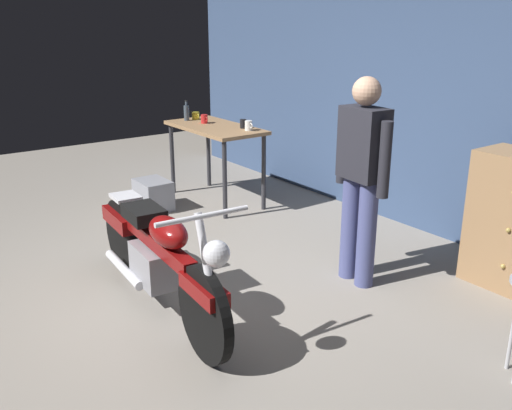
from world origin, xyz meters
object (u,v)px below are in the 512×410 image
object	(u,v)px
motorcycle	(157,254)
person_standing	(362,173)
bottle	(186,112)
mug_white_ceramic	(249,126)
mug_yellow_tall	(196,116)
storage_bin	(153,195)
mug_black_matte	(243,124)
mug_red_diner	(204,119)

from	to	relation	value
motorcycle	person_standing	bearing A→B (deg)	76.13
person_standing	bottle	bearing A→B (deg)	2.15
mug_white_ceramic	mug_yellow_tall	bearing A→B (deg)	-173.43
person_standing	mug_yellow_tall	xyz separation A→B (m)	(-3.00, 0.25, 0.02)
mug_white_ceramic	bottle	size ratio (longest dim) A/B	0.48
storage_bin	mug_black_matte	distance (m)	1.30
person_standing	storage_bin	size ratio (longest dim) A/B	3.80
person_standing	mug_white_ceramic	world-z (taller)	person_standing
mug_red_diner	bottle	distance (m)	0.30
mug_white_ceramic	mug_black_matte	world-z (taller)	mug_white_ceramic
motorcycle	storage_bin	distance (m)	2.39
person_standing	mug_yellow_tall	bearing A→B (deg)	-0.26
motorcycle	mug_black_matte	xyz separation A→B (m)	(-1.68, 1.95, 0.50)
mug_yellow_tall	bottle	world-z (taller)	bottle
person_standing	mug_red_diner	bearing A→B (deg)	0.31
person_standing	mug_white_ceramic	xyz separation A→B (m)	(-2.04, 0.36, 0.03)
motorcycle	mug_black_matte	distance (m)	2.62
person_standing	mug_black_matte	world-z (taller)	person_standing
motorcycle	mug_yellow_tall	size ratio (longest dim) A/B	18.28
person_standing	storage_bin	distance (m)	2.81
mug_white_ceramic	mug_black_matte	xyz separation A→B (m)	(-0.15, 0.03, -0.01)
mug_white_ceramic	person_standing	bearing A→B (deg)	-10.07
motorcycle	mug_white_ceramic	bearing A→B (deg)	133.11
mug_black_matte	person_standing	bearing A→B (deg)	-10.25
person_standing	mug_white_ceramic	distance (m)	2.08
mug_white_ceramic	bottle	world-z (taller)	bottle
person_standing	mug_red_diner	xyz separation A→B (m)	(-2.71, 0.20, 0.03)
storage_bin	mug_black_matte	bearing A→B (deg)	63.68
mug_red_diner	motorcycle	bearing A→B (deg)	-38.50
storage_bin	mug_red_diner	distance (m)	1.07
motorcycle	person_standing	xyz separation A→B (m)	(0.51, 1.55, 0.48)
storage_bin	mug_red_diner	world-z (taller)	mug_red_diner
person_standing	motorcycle	bearing A→B (deg)	76.28
mug_red_diner	mug_black_matte	xyz separation A→B (m)	(0.52, 0.20, -0.00)
storage_bin	mug_white_ceramic	distance (m)	1.34
storage_bin	bottle	world-z (taller)	bottle
person_standing	mug_yellow_tall	world-z (taller)	person_standing
mug_white_ceramic	mug_yellow_tall	xyz separation A→B (m)	(-0.96, -0.11, -0.01)
person_standing	mug_red_diner	distance (m)	2.72
mug_black_matte	bottle	distance (m)	0.85
mug_red_diner	person_standing	bearing A→B (deg)	-4.25
bottle	mug_yellow_tall	bearing A→B (deg)	89.32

